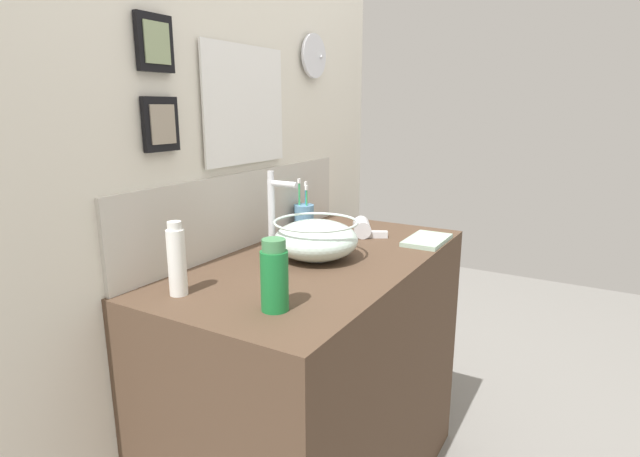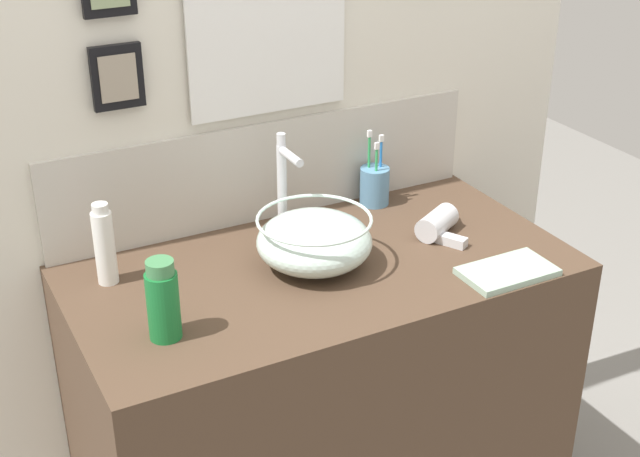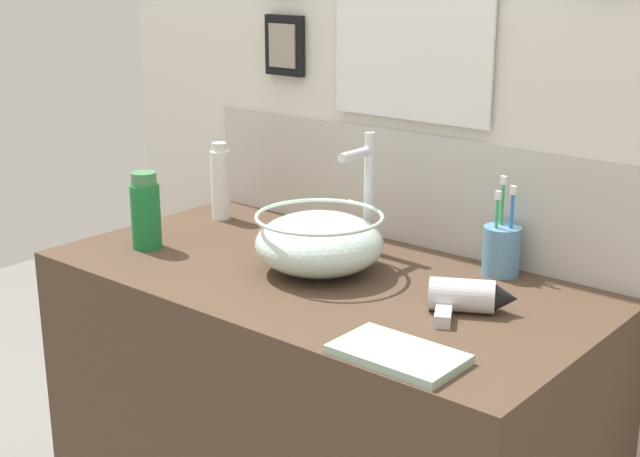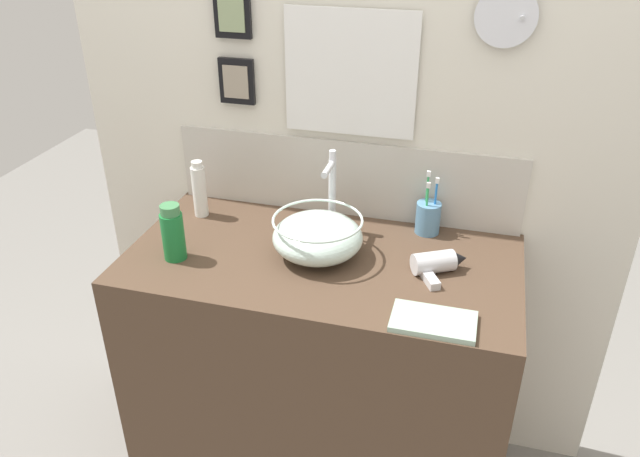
{
  "view_description": "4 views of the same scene",
  "coord_description": "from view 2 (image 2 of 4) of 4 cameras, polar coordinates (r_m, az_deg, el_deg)",
  "views": [
    {
      "loc": [
        -1.35,
        -0.78,
        1.41
      ],
      "look_at": [
        -0.0,
        0.0,
        1.03
      ],
      "focal_mm": 28.0,
      "sensor_mm": 36.0,
      "label": 1
    },
    {
      "loc": [
        -0.86,
        -1.63,
        1.95
      ],
      "look_at": [
        -0.0,
        0.0,
        1.03
      ],
      "focal_mm": 50.0,
      "sensor_mm": 36.0,
      "label": 2
    },
    {
      "loc": [
        1.13,
        -1.36,
        1.57
      ],
      "look_at": [
        -0.0,
        0.0,
        1.03
      ],
      "focal_mm": 50.0,
      "sensor_mm": 36.0,
      "label": 3
    },
    {
      "loc": [
        0.42,
        -1.55,
        1.92
      ],
      "look_at": [
        -0.0,
        0.0,
        1.03
      ],
      "focal_mm": 35.0,
      "sensor_mm": 36.0,
      "label": 4
    }
  ],
  "objects": [
    {
      "name": "vanity_counter",
      "position": [
        2.37,
        0.09,
        -12.26
      ],
      "size": [
        1.19,
        0.61,
        0.93
      ],
      "primitive_type": "cube",
      "color": "#4C3828",
      "rests_on": "ground"
    },
    {
      "name": "toothbrush_cup",
      "position": [
        2.4,
        3.51,
        2.79
      ],
      "size": [
        0.08,
        0.08,
        0.21
      ],
      "color": "#598CB2",
      "rests_on": "vanity_counter"
    },
    {
      "name": "lotion_bottle",
      "position": [
        2.06,
        -13.63,
        -1.05
      ],
      "size": [
        0.05,
        0.05,
        0.2
      ],
      "color": "white",
      "rests_on": "vanity_counter"
    },
    {
      "name": "hair_drier",
      "position": [
        2.27,
        7.74,
        0.4
      ],
      "size": [
        0.17,
        0.18,
        0.06
      ],
      "color": "silver",
      "rests_on": "vanity_counter"
    },
    {
      "name": "back_panel",
      "position": [
        2.27,
        -3.87,
        7.57
      ],
      "size": [
        1.86,
        0.1,
        2.42
      ],
      "color": "silver",
      "rests_on": "ground"
    },
    {
      "name": "soap_dispenser",
      "position": [
        1.83,
        -10.02,
        -4.61
      ],
      "size": [
        0.07,
        0.07,
        0.18
      ],
      "color": "#197233",
      "rests_on": "vanity_counter"
    },
    {
      "name": "faucet",
      "position": [
        2.17,
        -2.33,
        3.07
      ],
      "size": [
        0.02,
        0.11,
        0.27
      ],
      "color": "silver",
      "rests_on": "vanity_counter"
    },
    {
      "name": "glass_bowl_sink",
      "position": [
        2.08,
        -0.37,
        -0.78
      ],
      "size": [
        0.27,
        0.27,
        0.13
      ],
      "color": "silver",
      "rests_on": "vanity_counter"
    },
    {
      "name": "hand_towel",
      "position": [
        2.11,
        11.91,
        -2.72
      ],
      "size": [
        0.22,
        0.13,
        0.02
      ],
      "primitive_type": "cube",
      "color": "#99B29E",
      "rests_on": "vanity_counter"
    }
  ]
}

